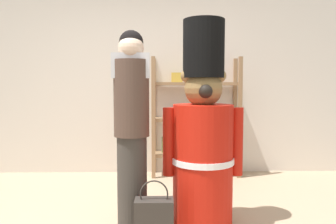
{
  "coord_description": "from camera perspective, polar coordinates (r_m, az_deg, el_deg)",
  "views": [
    {
      "loc": [
        0.25,
        -2.38,
        1.2
      ],
      "look_at": [
        0.3,
        0.29,
        1.0
      ],
      "focal_mm": 34.34,
      "sensor_mm": 36.0,
      "label": 1
    }
  ],
  "objects": [
    {
      "name": "back_wall",
      "position": [
        4.58,
        -4.2,
        5.54
      ],
      "size": [
        6.4,
        0.12,
        2.6
      ],
      "primitive_type": "cube",
      "color": "silver",
      "rests_on": "ground_plane"
    },
    {
      "name": "merchandise_shelf",
      "position": [
        4.4,
        4.91,
        -0.88
      ],
      "size": [
        1.19,
        0.35,
        1.61
      ],
      "color": "#93704C",
      "rests_on": "ground_plane"
    },
    {
      "name": "teddy_bear_guard",
      "position": [
        2.78,
        6.21,
        -5.12
      ],
      "size": [
        0.69,
        0.54,
        1.77
      ],
      "color": "red",
      "rests_on": "ground_plane"
    },
    {
      "name": "person_shopper",
      "position": [
        2.64,
        -6.52,
        -2.47
      ],
      "size": [
        0.3,
        0.29,
        1.67
      ],
      "color": "#38332D",
      "rests_on": "ground_plane"
    },
    {
      "name": "shopping_bag",
      "position": [
        2.61,
        -2.48,
        -18.69
      ],
      "size": [
        0.3,
        0.16,
        0.5
      ],
      "color": "#332D28",
      "rests_on": "ground_plane"
    }
  ]
}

